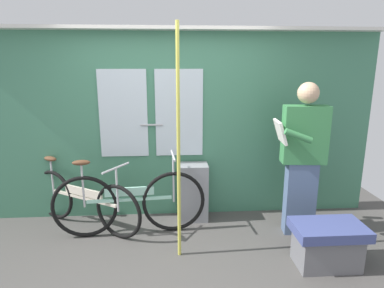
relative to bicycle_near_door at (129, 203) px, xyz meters
The scene contains 8 objects.
ground_plane 1.01m from the bicycle_near_door, 59.84° to the right, with size 6.36×4.31×0.04m, color #474442.
train_door_wall 1.12m from the bicycle_near_door, 50.68° to the left, with size 5.36×0.28×2.41m.
bicycle_near_door is the anchor object (origin of this frame).
bicycle_leaning_behind 0.62m from the bicycle_near_door, 161.08° to the left, with size 1.49×0.95×0.87m.
passenger_reading_newspaper 2.08m from the bicycle_near_door, ahead, with size 0.60×0.54×1.80m.
trash_bin_by_wall 0.85m from the bicycle_near_door, 23.84° to the left, with size 0.38×0.28×0.75m, color gray.
handrail_pole 1.09m from the bicycle_near_door, 40.67° to the right, with size 0.04×0.04×2.37m, color #C6C14C.
bench_seat_corner 2.19m from the bicycle_near_door, 21.04° to the right, with size 0.70×0.44×0.45m.
Camera 1 is at (0.03, -2.88, 1.99)m, focal length 31.06 mm.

